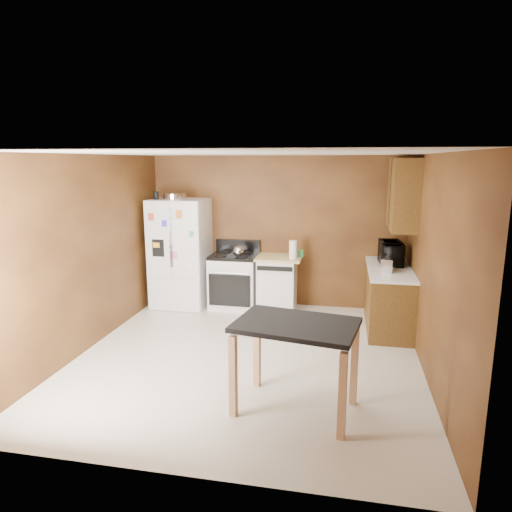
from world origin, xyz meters
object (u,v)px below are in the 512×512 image
(pen_cup, at_px, (156,195))
(dishwasher, at_px, (277,283))
(microwave, at_px, (391,254))
(gas_range, at_px, (234,280))
(kettle, at_px, (238,251))
(island, at_px, (296,337))
(green_canister, at_px, (301,253))
(refrigerator, at_px, (180,253))
(paper_towel, at_px, (293,250))
(toaster, at_px, (388,265))
(roasting_pan, at_px, (175,196))

(pen_cup, relative_size, dishwasher, 0.14)
(pen_cup, bearing_deg, microwave, -0.82)
(gas_range, height_order, dishwasher, gas_range)
(kettle, relative_size, gas_range, 0.16)
(island, bearing_deg, green_canister, 94.81)
(refrigerator, bearing_deg, island, -52.70)
(pen_cup, distance_m, island, 4.01)
(paper_towel, xyz_separation_m, dishwasher, (-0.26, 0.11, -0.58))
(dishwasher, relative_size, island, 0.71)
(toaster, distance_m, refrigerator, 3.37)
(pen_cup, bearing_deg, roasting_pan, 17.28)
(roasting_pan, bearing_deg, paper_towel, 0.21)
(refrigerator, bearing_deg, paper_towel, -0.72)
(paper_towel, bearing_deg, dishwasher, 157.53)
(microwave, bearing_deg, pen_cup, 84.36)
(kettle, distance_m, refrigerator, 1.03)
(toaster, relative_size, island, 0.20)
(microwave, bearing_deg, toaster, 166.35)
(paper_towel, xyz_separation_m, refrigerator, (-1.89, 0.02, -0.13))
(paper_towel, relative_size, green_canister, 2.61)
(paper_towel, bearing_deg, gas_range, 175.09)
(refrigerator, bearing_deg, roasting_pan, -147.88)
(paper_towel, distance_m, toaster, 1.54)
(microwave, distance_m, dishwasher, 1.86)
(gas_range, bearing_deg, paper_towel, -4.91)
(paper_towel, relative_size, island, 0.23)
(green_canister, distance_m, microwave, 1.41)
(green_canister, xyz_separation_m, island, (0.26, -3.11, -0.19))
(green_canister, height_order, gas_range, gas_range)
(paper_towel, relative_size, microwave, 0.52)
(pen_cup, height_order, toaster, pen_cup)
(green_canister, xyz_separation_m, dishwasher, (-0.37, -0.06, -0.49))
(paper_towel, relative_size, gas_range, 0.26)
(microwave, bearing_deg, paper_towel, 79.45)
(microwave, xyz_separation_m, gas_range, (-2.46, 0.23, -0.59))
(green_canister, distance_m, gas_range, 1.20)
(roasting_pan, bearing_deg, microwave, -2.37)
(kettle, distance_m, gas_range, 0.56)
(toaster, xyz_separation_m, dishwasher, (-1.67, 0.73, -0.54))
(toaster, bearing_deg, refrigerator, -174.42)
(roasting_pan, height_order, green_canister, roasting_pan)
(kettle, xyz_separation_m, microwave, (2.36, -0.08, 0.07))
(microwave, height_order, gas_range, microwave)
(pen_cup, height_order, island, pen_cup)
(green_canister, bearing_deg, island, -85.19)
(island, bearing_deg, kettle, 113.38)
(toaster, bearing_deg, microwave, 97.81)
(roasting_pan, bearing_deg, dishwasher, 3.95)
(green_canister, relative_size, refrigerator, 0.06)
(green_canister, bearing_deg, roasting_pan, -175.21)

